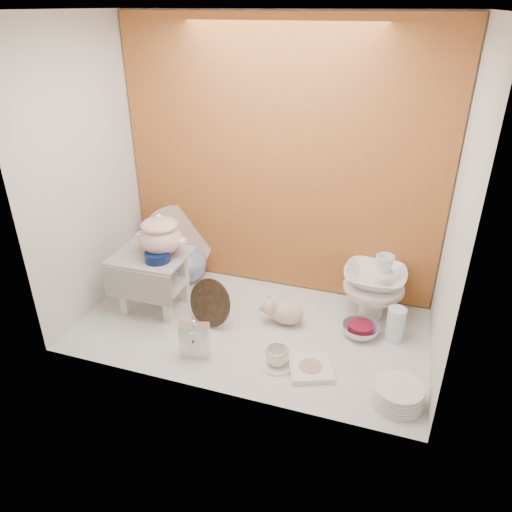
{
  "coord_description": "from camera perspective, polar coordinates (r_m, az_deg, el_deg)",
  "views": [
    {
      "loc": [
        0.69,
        -1.97,
        1.52
      ],
      "look_at": [
        0.02,
        0.02,
        0.42
      ],
      "focal_mm": 33.89,
      "sensor_mm": 36.0,
      "label": 1
    }
  ],
  "objects": [
    {
      "name": "soup_tureen",
      "position": [
        2.58,
        -11.2,
        2.54
      ],
      "size": [
        0.34,
        0.34,
        0.23
      ],
      "primitive_type": null,
      "rotation": [
        0.0,
        0.0,
        0.32
      ],
      "color": "white",
      "rests_on": "step_stool"
    },
    {
      "name": "ground",
      "position": [
        2.58,
        -0.57,
        -8.41
      ],
      "size": [
        1.8,
        1.8,
        0.0
      ],
      "primitive_type": "plane",
      "color": "silver",
      "rests_on": "ground"
    },
    {
      "name": "lattice_dish",
      "position": [
        2.32,
        6.43,
        -13.05
      ],
      "size": [
        0.25,
        0.25,
        0.03
      ],
      "primitive_type": "cube",
      "rotation": [
        0.0,
        0.0,
        0.38
      ],
      "color": "white",
      "rests_on": "ground"
    },
    {
      "name": "mantel_clock",
      "position": [
        2.35,
        -7.25,
        -9.65
      ],
      "size": [
        0.15,
        0.08,
        0.21
      ],
      "primitive_type": "cube",
      "rotation": [
        0.0,
        0.0,
        0.24
      ],
      "color": "silver",
      "rests_on": "ground"
    },
    {
      "name": "porcelain_tower",
      "position": [
        2.66,
        13.74,
        -3.33
      ],
      "size": [
        0.38,
        0.38,
        0.37
      ],
      "primitive_type": null,
      "rotation": [
        0.0,
        0.0,
        0.17
      ],
      "color": "white",
      "rests_on": "ground"
    },
    {
      "name": "cobalt_bowl",
      "position": [
        2.56,
        -11.54,
        -0.07
      ],
      "size": [
        0.18,
        0.18,
        0.05
      ],
      "primitive_type": "cylinder",
      "rotation": [
        0.0,
        0.0,
        0.42
      ],
      "color": "#091544",
      "rests_on": "step_stool"
    },
    {
      "name": "blue_white_vase",
      "position": [
        2.98,
        -8.44,
        -0.32
      ],
      "size": [
        0.31,
        0.31,
        0.28
      ],
      "primitive_type": "imported",
      "rotation": [
        0.0,
        0.0,
        0.17
      ],
      "color": "silver",
      "rests_on": "ground"
    },
    {
      "name": "lacquer_tray",
      "position": [
        2.56,
        -5.47,
        -5.52
      ],
      "size": [
        0.28,
        0.16,
        0.25
      ],
      "primitive_type": null,
      "rotation": [
        0.0,
        0.0,
        -0.28
      ],
      "color": "black",
      "rests_on": "ground"
    },
    {
      "name": "clear_glass_vase",
      "position": [
        2.55,
        16.13,
        -7.75
      ],
      "size": [
        0.12,
        0.12,
        0.18
      ],
      "primitive_type": "cylinder",
      "rotation": [
        0.0,
        0.0,
        0.39
      ],
      "color": "silver",
      "rests_on": "ground"
    },
    {
      "name": "plush_pig",
      "position": [
        2.58,
        3.62,
        -6.65
      ],
      "size": [
        0.25,
        0.19,
        0.14
      ],
      "primitive_type": "ellipsoid",
      "rotation": [
        0.0,
        0.0,
        -0.15
      ],
      "color": "#D0A892",
      "rests_on": "ground"
    },
    {
      "name": "gold_rim_teacup",
      "position": [
        2.31,
        2.51,
        -11.73
      ],
      "size": [
        0.13,
        0.13,
        0.09
      ],
      "primitive_type": "imported",
      "rotation": [
        0.0,
        0.0,
        -0.24
      ],
      "color": "white",
      "rests_on": "teacup_saucer"
    },
    {
      "name": "floral_platter",
      "position": [
        3.04,
        -9.29,
        1.89
      ],
      "size": [
        0.45,
        0.21,
        0.43
      ],
      "primitive_type": null,
      "rotation": [
        0.0,
        0.0,
        0.26
      ],
      "color": "white",
      "rests_on": "ground"
    },
    {
      "name": "step_stool",
      "position": [
        2.72,
        -11.95,
        -2.93
      ],
      "size": [
        0.4,
        0.34,
        0.33
      ],
      "primitive_type": null,
      "rotation": [
        0.0,
        0.0,
        0.02
      ],
      "color": "silver",
      "rests_on": "ground"
    },
    {
      "name": "crystal_bowl",
      "position": [
        2.57,
        12.21,
        -8.54
      ],
      "size": [
        0.23,
        0.23,
        0.06
      ],
      "primitive_type": "imported",
      "rotation": [
        0.0,
        0.0,
        -0.22
      ],
      "color": "silver",
      "rests_on": "ground"
    },
    {
      "name": "teacup_saucer",
      "position": [
        2.34,
        2.48,
        -12.65
      ],
      "size": [
        0.17,
        0.17,
        0.01
      ],
      "primitive_type": "cylinder",
      "rotation": [
        0.0,
        0.0,
        0.08
      ],
      "color": "white",
      "rests_on": "ground"
    },
    {
      "name": "dinner_plate_stack",
      "position": [
        2.22,
        16.42,
        -15.4
      ],
      "size": [
        0.3,
        0.3,
        0.09
      ],
      "primitive_type": "cylinder",
      "rotation": [
        0.0,
        0.0,
        -0.42
      ],
      "color": "white",
      "rests_on": "ground"
    },
    {
      "name": "niche_shell",
      "position": [
        2.34,
        0.8,
        12.99
      ],
      "size": [
        1.86,
        1.03,
        1.53
      ],
      "color": "#B1612C",
      "rests_on": "ground"
    }
  ]
}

